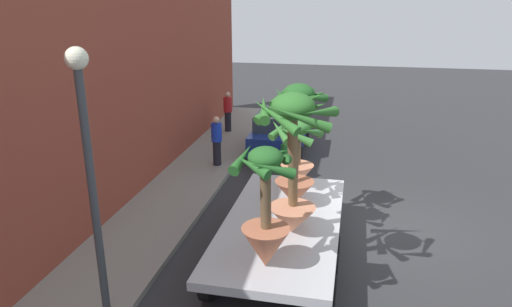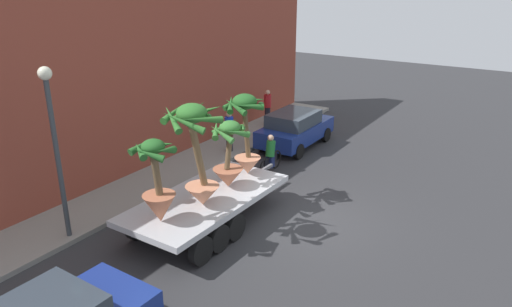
{
  "view_description": "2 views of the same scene",
  "coord_description": "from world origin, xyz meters",
  "px_view_note": "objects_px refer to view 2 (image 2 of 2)",
  "views": [
    {
      "loc": [
        -11.31,
        1.24,
        5.69
      ],
      "look_at": [
        0.38,
        3.61,
        1.67
      ],
      "focal_mm": 32.84,
      "sensor_mm": 36.0,
      "label": 1
    },
    {
      "loc": [
        -12.18,
        -5.77,
        7.16
      ],
      "look_at": [
        0.95,
        2.71,
        1.34
      ],
      "focal_mm": 34.0,
      "sensor_mm": 36.0,
      "label": 2
    }
  ],
  "objects_px": {
    "potted_palm_rear": "(229,157)",
    "pedestrian_far_left": "(229,130)",
    "cyclist": "(270,156)",
    "potted_palm_front": "(158,189)",
    "flatbed_trailer": "(202,205)",
    "potted_palm_middle": "(246,132)",
    "potted_palm_extra": "(197,153)",
    "parked_car": "(295,128)",
    "street_lamp": "(54,133)",
    "pedestrian_near_gate": "(268,106)"
  },
  "relations": [
    {
      "from": "cyclist",
      "to": "pedestrian_far_left",
      "type": "relative_size",
      "value": 1.07
    },
    {
      "from": "cyclist",
      "to": "pedestrian_far_left",
      "type": "bearing_deg",
      "value": 72.42
    },
    {
      "from": "flatbed_trailer",
      "to": "potted_palm_front",
      "type": "relative_size",
      "value": 2.74
    },
    {
      "from": "potted_palm_front",
      "to": "street_lamp",
      "type": "relative_size",
      "value": 0.48
    },
    {
      "from": "flatbed_trailer",
      "to": "parked_car",
      "type": "bearing_deg",
      "value": 8.7
    },
    {
      "from": "potted_palm_middle",
      "to": "street_lamp",
      "type": "bearing_deg",
      "value": 149.51
    },
    {
      "from": "cyclist",
      "to": "street_lamp",
      "type": "bearing_deg",
      "value": 163.42
    },
    {
      "from": "potted_palm_front",
      "to": "parked_car",
      "type": "bearing_deg",
      "value": 7.02
    },
    {
      "from": "potted_palm_rear",
      "to": "street_lamp",
      "type": "bearing_deg",
      "value": 142.28
    },
    {
      "from": "potted_palm_middle",
      "to": "parked_car",
      "type": "height_order",
      "value": "potted_palm_middle"
    },
    {
      "from": "potted_palm_extra",
      "to": "parked_car",
      "type": "relative_size",
      "value": 0.75
    },
    {
      "from": "flatbed_trailer",
      "to": "potted_palm_middle",
      "type": "relative_size",
      "value": 2.36
    },
    {
      "from": "pedestrian_near_gate",
      "to": "cyclist",
      "type": "bearing_deg",
      "value": -147.32
    },
    {
      "from": "potted_palm_middle",
      "to": "potted_palm_extra",
      "type": "distance_m",
      "value": 2.7
    },
    {
      "from": "flatbed_trailer",
      "to": "parked_car",
      "type": "xyz_separation_m",
      "value": [
        7.98,
        1.22,
        0.06
      ]
    },
    {
      "from": "cyclist",
      "to": "parked_car",
      "type": "distance_m",
      "value": 3.2
    },
    {
      "from": "flatbed_trailer",
      "to": "potted_palm_rear",
      "type": "distance_m",
      "value": 1.68
    },
    {
      "from": "potted_palm_extra",
      "to": "flatbed_trailer",
      "type": "bearing_deg",
      "value": 31.91
    },
    {
      "from": "potted_palm_rear",
      "to": "potted_palm_extra",
      "type": "height_order",
      "value": "potted_palm_extra"
    },
    {
      "from": "flatbed_trailer",
      "to": "potted_palm_extra",
      "type": "distance_m",
      "value": 1.91
    },
    {
      "from": "potted_palm_front",
      "to": "pedestrian_far_left",
      "type": "height_order",
      "value": "potted_palm_front"
    },
    {
      "from": "cyclist",
      "to": "street_lamp",
      "type": "height_order",
      "value": "street_lamp"
    },
    {
      "from": "pedestrian_far_left",
      "to": "street_lamp",
      "type": "height_order",
      "value": "street_lamp"
    },
    {
      "from": "potted_palm_middle",
      "to": "parked_car",
      "type": "distance_m",
      "value": 6.08
    },
    {
      "from": "pedestrian_far_left",
      "to": "street_lamp",
      "type": "xyz_separation_m",
      "value": [
        -8.21,
        -0.28,
        2.19
      ]
    },
    {
      "from": "flatbed_trailer",
      "to": "potted_palm_middle",
      "type": "xyz_separation_m",
      "value": [
        2.26,
        -0.07,
        1.68
      ]
    },
    {
      "from": "potted_palm_front",
      "to": "cyclist",
      "type": "height_order",
      "value": "potted_palm_front"
    },
    {
      "from": "parked_car",
      "to": "street_lamp",
      "type": "relative_size",
      "value": 0.83
    },
    {
      "from": "street_lamp",
      "to": "parked_car",
      "type": "bearing_deg",
      "value": -8.39
    },
    {
      "from": "potted_palm_middle",
      "to": "potted_palm_rear",
      "type": "bearing_deg",
      "value": -175.9
    },
    {
      "from": "potted_palm_front",
      "to": "pedestrian_near_gate",
      "type": "height_order",
      "value": "potted_palm_front"
    },
    {
      "from": "potted_palm_rear",
      "to": "potted_palm_extra",
      "type": "bearing_deg",
      "value": -175.64
    },
    {
      "from": "potted_palm_front",
      "to": "street_lamp",
      "type": "height_order",
      "value": "street_lamp"
    },
    {
      "from": "potted_palm_front",
      "to": "pedestrian_far_left",
      "type": "relative_size",
      "value": 1.36
    },
    {
      "from": "potted_palm_rear",
      "to": "pedestrian_far_left",
      "type": "distance_m",
      "value": 5.54
    },
    {
      "from": "potted_palm_rear",
      "to": "street_lamp",
      "type": "height_order",
      "value": "street_lamp"
    },
    {
      "from": "potted_palm_middle",
      "to": "pedestrian_near_gate",
      "type": "distance_m",
      "value": 8.61
    },
    {
      "from": "cyclist",
      "to": "potted_palm_front",
      "type": "bearing_deg",
      "value": -175.3
    },
    {
      "from": "potted_palm_front",
      "to": "pedestrian_near_gate",
      "type": "distance_m",
      "value": 12.15
    },
    {
      "from": "potted_palm_extra",
      "to": "potted_palm_rear",
      "type": "bearing_deg",
      "value": 4.36
    },
    {
      "from": "flatbed_trailer",
      "to": "potted_palm_rear",
      "type": "bearing_deg",
      "value": -6.94
    },
    {
      "from": "pedestrian_far_left",
      "to": "flatbed_trailer",
      "type": "bearing_deg",
      "value": -151.54
    },
    {
      "from": "potted_palm_rear",
      "to": "pedestrian_near_gate",
      "type": "distance_m",
      "value": 9.52
    },
    {
      "from": "flatbed_trailer",
      "to": "cyclist",
      "type": "bearing_deg",
      "value": 6.67
    },
    {
      "from": "potted_palm_middle",
      "to": "cyclist",
      "type": "relative_size",
      "value": 1.47
    },
    {
      "from": "cyclist",
      "to": "pedestrian_far_left",
      "type": "height_order",
      "value": "pedestrian_far_left"
    },
    {
      "from": "flatbed_trailer",
      "to": "potted_palm_middle",
      "type": "height_order",
      "value": "potted_palm_middle"
    },
    {
      "from": "potted_palm_middle",
      "to": "pedestrian_far_left",
      "type": "height_order",
      "value": "potted_palm_middle"
    },
    {
      "from": "parked_car",
      "to": "potted_palm_rear",
      "type": "bearing_deg",
      "value": -168.6
    },
    {
      "from": "pedestrian_far_left",
      "to": "parked_car",
      "type": "bearing_deg",
      "value": -38.01
    }
  ]
}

